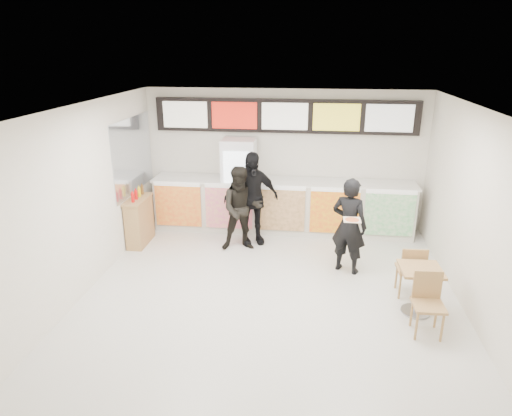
% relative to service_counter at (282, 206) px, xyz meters
% --- Properties ---
extents(floor, '(7.00, 7.00, 0.00)m').
position_rel_service_counter_xyz_m(floor, '(-0.00, -3.09, -0.57)').
color(floor, beige).
rests_on(floor, ground).
extents(ceiling, '(7.00, 7.00, 0.00)m').
position_rel_service_counter_xyz_m(ceiling, '(-0.00, -3.09, 2.43)').
color(ceiling, white).
rests_on(ceiling, wall_back).
extents(wall_back, '(6.00, 0.00, 6.00)m').
position_rel_service_counter_xyz_m(wall_back, '(-0.00, 0.41, 0.93)').
color(wall_back, silver).
rests_on(wall_back, floor).
extents(wall_left, '(0.00, 7.00, 7.00)m').
position_rel_service_counter_xyz_m(wall_left, '(-3.00, -3.09, 0.93)').
color(wall_left, silver).
rests_on(wall_left, floor).
extents(wall_right, '(0.00, 7.00, 7.00)m').
position_rel_service_counter_xyz_m(wall_right, '(3.00, -3.09, 0.93)').
color(wall_right, silver).
rests_on(wall_right, floor).
extents(service_counter, '(5.56, 0.77, 1.14)m').
position_rel_service_counter_xyz_m(service_counter, '(0.00, 0.00, 0.00)').
color(service_counter, silver).
rests_on(service_counter, floor).
extents(menu_board, '(5.50, 0.14, 0.70)m').
position_rel_service_counter_xyz_m(menu_board, '(0.00, 0.32, 1.88)').
color(menu_board, black).
rests_on(menu_board, wall_back).
extents(drinks_fridge, '(0.70, 0.67, 2.00)m').
position_rel_service_counter_xyz_m(drinks_fridge, '(-0.93, 0.02, 0.43)').
color(drinks_fridge, white).
rests_on(drinks_fridge, floor).
extents(mirror_panel, '(0.01, 2.00, 1.50)m').
position_rel_service_counter_xyz_m(mirror_panel, '(-2.99, -0.64, 1.18)').
color(mirror_panel, '#B2B7BF').
rests_on(mirror_panel, wall_left).
extents(customer_main, '(0.75, 0.64, 1.73)m').
position_rel_service_counter_xyz_m(customer_main, '(1.28, -1.75, 0.29)').
color(customer_main, black).
rests_on(customer_main, floor).
extents(customer_left, '(0.94, 0.80, 1.68)m').
position_rel_service_counter_xyz_m(customer_left, '(-0.72, -1.05, 0.27)').
color(customer_left, black).
rests_on(customer_left, floor).
extents(customer_mid, '(1.21, 0.88, 1.91)m').
position_rel_service_counter_xyz_m(customer_mid, '(-0.58, -0.72, 0.38)').
color(customer_mid, black).
rests_on(customer_mid, floor).
extents(pizza_slice, '(0.36, 0.36, 0.02)m').
position_rel_service_counter_xyz_m(pizza_slice, '(1.28, -2.20, 0.58)').
color(pizza_slice, beige).
rests_on(pizza_slice, customer_main).
extents(cafe_table, '(0.62, 1.52, 0.88)m').
position_rel_service_counter_xyz_m(cafe_table, '(2.25, -3.02, -0.06)').
color(cafe_table, tan).
rests_on(cafe_table, floor).
extents(condiment_ledge, '(0.35, 0.86, 1.15)m').
position_rel_service_counter_xyz_m(condiment_ledge, '(-2.82, -1.03, -0.08)').
color(condiment_ledge, tan).
rests_on(condiment_ledge, floor).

